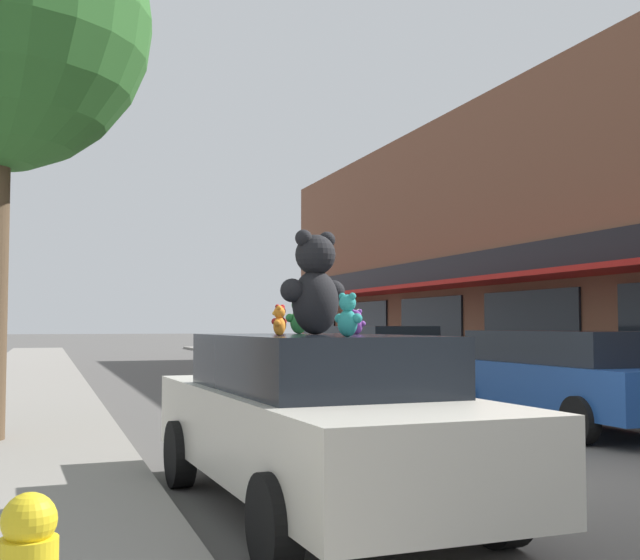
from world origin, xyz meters
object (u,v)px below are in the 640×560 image
teddy_bear_purple (357,322)px  teddy_bear_white (356,322)px  plush_art_car (315,417)px  parked_car_far_center (563,375)px  teddy_bear_teal (348,316)px  teddy_bear_orange (279,321)px  teddy_bear_giant (315,284)px  teddy_bear_red (280,320)px  parked_car_far_right (381,356)px  teddy_bear_green (299,316)px

teddy_bear_purple → teddy_bear_white: bearing=-85.9°
plush_art_car → parked_car_far_center: plush_art_car is taller
teddy_bear_teal → teddy_bear_purple: 1.66m
teddy_bear_white → teddy_bear_purple: size_ratio=1.02×
teddy_bear_orange → parked_car_far_center: teddy_bear_orange is taller
teddy_bear_giant → teddy_bear_red: 0.72m
plush_art_car → teddy_bear_giant: bearing=68.9°
plush_art_car → teddy_bear_purple: bearing=37.2°
teddy_bear_purple → parked_car_far_right: bearing=-91.4°
teddy_bear_giant → teddy_bear_white: (0.51, 0.31, -0.33)m
teddy_bear_red → teddy_bear_teal: bearing=50.9°
parked_car_far_center → teddy_bear_teal: bearing=-137.3°
plush_art_car → teddy_bear_white: bearing=43.0°
teddy_bear_green → teddy_bear_white: 0.55m
teddy_bear_giant → teddy_bear_orange: (-0.50, -0.60, -0.33)m
teddy_bear_orange → parked_car_far_center: (5.64, 4.18, -0.78)m
teddy_bear_teal → parked_car_far_center: 7.34m
teddy_bear_teal → teddy_bear_red: size_ratio=1.12×
teddy_bear_giant → teddy_bear_green: size_ratio=2.56×
teddy_bear_giant → teddy_bear_red: (-0.14, 0.63, -0.31)m
plush_art_car → teddy_bear_orange: 0.94m
teddy_bear_red → teddy_bear_green: teddy_bear_green is taller
teddy_bear_teal → parked_car_far_center: bearing=-80.4°
teddy_bear_orange → teddy_bear_white: teddy_bear_orange is taller
teddy_bear_orange → parked_car_far_right: (5.64, 11.10, -0.76)m
plush_art_car → teddy_bear_white: (0.61, 0.63, 0.80)m
teddy_bear_green → parked_car_far_right: (5.11, 9.94, -0.82)m
teddy_bear_green → teddy_bear_white: size_ratio=1.54×
plush_art_car → parked_car_far_right: parked_car_far_right is taller
teddy_bear_purple → parked_car_far_right: (4.69, 10.36, -0.75)m
teddy_bear_orange → plush_art_car: bearing=150.1°
teddy_bear_red → teddy_bear_green: bearing=121.1°
teddy_bear_purple → teddy_bear_red: bearing=-16.5°
teddy_bear_teal → teddy_bear_purple: teddy_bear_teal is taller
plush_art_car → teddy_bear_giant: (0.11, 0.32, 1.13)m
teddy_bear_white → parked_car_far_right: 11.22m
plush_art_car → teddy_bear_orange: size_ratio=19.85×
teddy_bear_red → parked_car_far_center: (5.28, 2.94, -0.80)m
teddy_bear_green → teddy_bear_purple: size_ratio=1.57×
teddy_bear_giant → teddy_bear_orange: bearing=31.5°
teddy_bear_teal → teddy_bear_white: size_ratio=1.35×
teddy_bear_teal → teddy_bear_orange: teddy_bear_teal is taller
plush_art_car → teddy_bear_orange: teddy_bear_orange is taller
teddy_bear_orange → teddy_bear_green: teddy_bear_green is taller
teddy_bear_green → parked_car_far_center: size_ratio=0.08×
teddy_bear_red → teddy_bear_purple: teddy_bear_red is taller
teddy_bear_purple → parked_car_far_center: teddy_bear_purple is taller
teddy_bear_teal → teddy_bear_white: bearing=-56.4°
teddy_bear_giant → parked_car_far_center: 6.36m
teddy_bear_orange → parked_car_far_center: 7.06m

